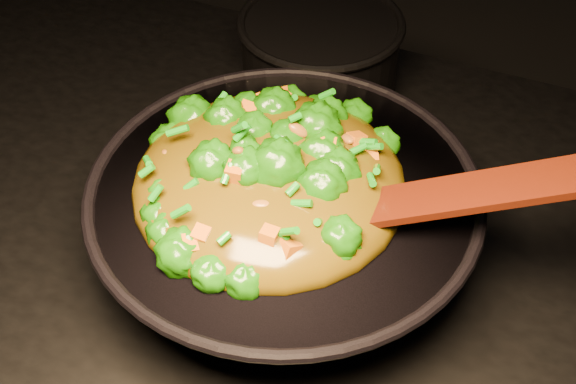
% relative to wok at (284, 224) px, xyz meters
% --- Properties ---
extents(wok, '(0.52, 0.52, 0.11)m').
position_rel_wok_xyz_m(wok, '(0.00, 0.00, 0.00)').
color(wok, black).
rests_on(wok, stovetop).
extents(stir_fry, '(0.35, 0.35, 0.10)m').
position_rel_wok_xyz_m(stir_fry, '(-0.01, -0.00, 0.11)').
color(stir_fry, '#1A6106').
rests_on(stir_fry, wok).
extents(spatula, '(0.30, 0.12, 0.13)m').
position_rel_wok_xyz_m(spatula, '(0.17, 0.00, 0.11)').
color(spatula, '#3D1106').
rests_on(spatula, wok).
extents(back_pot, '(0.28, 0.28, 0.12)m').
position_rel_wok_xyz_m(back_pot, '(-0.08, 0.30, 0.01)').
color(back_pot, black).
rests_on(back_pot, stovetop).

